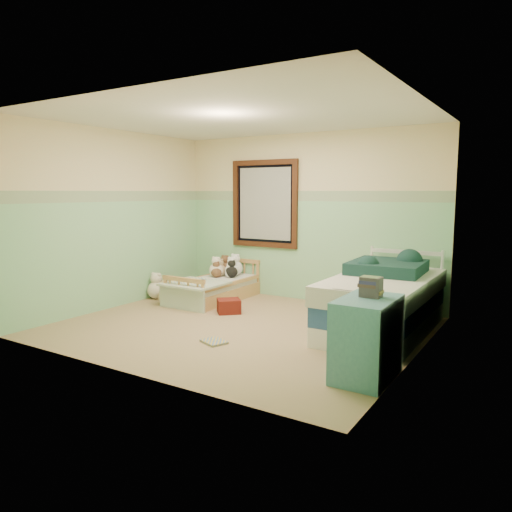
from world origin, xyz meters
The scene contains 31 objects.
floor centered at (0.00, 0.00, -0.01)m, with size 4.20×3.60×0.02m, color #907153.
ceiling centered at (0.00, 0.00, 2.51)m, with size 4.20×3.60×0.02m, color silver.
wall_back centered at (0.00, 1.80, 1.25)m, with size 4.20×0.04×2.50m, color beige.
wall_front centered at (0.00, -1.80, 1.25)m, with size 4.20×0.04×2.50m, color beige.
wall_left centered at (-2.10, 0.00, 1.25)m, with size 0.04×3.60×2.50m, color beige.
wall_right centered at (2.10, 0.00, 1.25)m, with size 0.04×3.60×2.50m, color beige.
wainscot_mint centered at (0.00, 1.79, 0.75)m, with size 4.20×0.01×1.50m, color #8CC797.
border_strip centered at (0.00, 1.79, 1.57)m, with size 4.20×0.01×0.15m, color #467347.
window_frame centered at (-0.70, 1.76, 1.45)m, with size 1.16×0.06×1.36m, color #331B0E.
window_blinds centered at (-0.70, 1.77, 1.45)m, with size 0.92×0.01×1.12m, color #BABBB3.
toddler_bed_frame centered at (-1.16, 1.05, 0.10)m, with size 0.74×1.48×0.19m, color #9D6336.
toddler_mattress centered at (-1.16, 1.05, 0.25)m, with size 0.68×1.42×0.12m, color silver.
patchwork_quilt centered at (-1.16, 0.59, 0.33)m, with size 0.81×0.74×0.03m, color #688BBE.
plush_bed_brown centered at (-1.31, 1.55, 0.42)m, with size 0.21×0.21×0.21m, color brown.
plush_bed_white centered at (-1.11, 1.55, 0.43)m, with size 0.23×0.23×0.23m, color white.
plush_bed_tan centered at (-1.26, 1.33, 0.41)m, with size 0.19×0.19×0.19m, color tan.
plush_bed_dark centered at (-1.03, 1.33, 0.41)m, with size 0.19×0.19×0.19m, color black.
plush_floor_cream centered at (-1.95, 0.62, 0.14)m, with size 0.28×0.28×0.28m, color #F2E3CD.
plush_floor_tan centered at (-1.58, 0.43, 0.12)m, with size 0.23×0.23×0.23m, color tan.
twin_bed_frame centered at (1.55, 0.70, 0.11)m, with size 0.98×1.96×0.22m, color white.
twin_boxspring centered at (1.55, 0.70, 0.33)m, with size 0.98×1.96×0.22m, color navy.
twin_mattress centered at (1.55, 0.70, 0.55)m, with size 1.02×2.00×0.22m, color silver.
teal_blanket centered at (1.50, 1.00, 0.73)m, with size 0.83×0.88×0.14m, color #143732.
dresser centered at (1.87, -0.76, 0.36)m, with size 0.45×0.72×0.72m, color teal.
book_stack centered at (1.87, -0.69, 0.81)m, with size 0.18×0.14×0.18m, color brown.
red_pillow centered at (-0.50, 0.49, 0.09)m, with size 0.30×0.26×0.19m, color #971708.
floor_book centered at (0.12, -0.67, 0.01)m, with size 0.27×0.21×0.03m, color gold.
extra_plush_0 centered at (-1.27, 1.25, 0.42)m, with size 0.22×0.22×0.22m, color #F2E3CD.
extra_plush_1 centered at (-1.06, 1.32, 0.39)m, with size 0.15×0.15×0.15m, color white.
extra_plush_2 centered at (-1.25, 1.22, 0.40)m, with size 0.17×0.17×0.17m, color brown.
extra_plush_3 centered at (-1.05, 1.37, 0.42)m, with size 0.22×0.22×0.22m, color white.
Camera 1 is at (3.21, -4.76, 1.64)m, focal length 33.91 mm.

